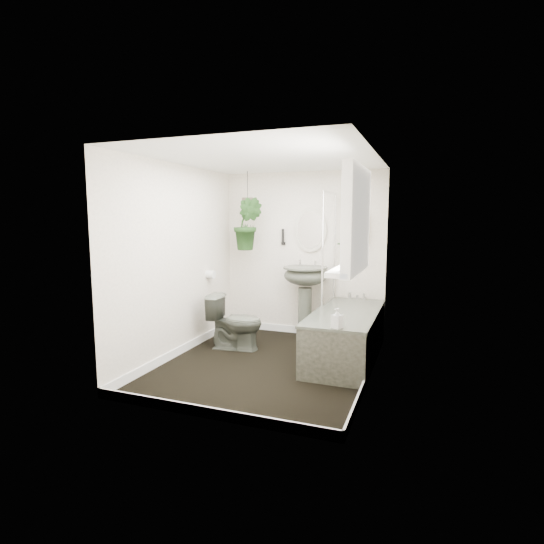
% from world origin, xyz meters
% --- Properties ---
extents(floor, '(2.30, 2.80, 0.02)m').
position_xyz_m(floor, '(0.00, 0.00, -0.01)').
color(floor, black).
rests_on(floor, ground).
extents(ceiling, '(2.30, 2.80, 0.02)m').
position_xyz_m(ceiling, '(0.00, 0.00, 2.31)').
color(ceiling, white).
rests_on(ceiling, ground).
extents(wall_back, '(2.30, 0.02, 2.30)m').
position_xyz_m(wall_back, '(0.00, 1.41, 1.15)').
color(wall_back, white).
rests_on(wall_back, ground).
extents(wall_front, '(2.30, 0.02, 2.30)m').
position_xyz_m(wall_front, '(0.00, -1.41, 1.15)').
color(wall_front, white).
rests_on(wall_front, ground).
extents(wall_left, '(0.02, 2.80, 2.30)m').
position_xyz_m(wall_left, '(-1.16, 0.00, 1.15)').
color(wall_left, white).
rests_on(wall_left, ground).
extents(wall_right, '(0.02, 2.80, 2.30)m').
position_xyz_m(wall_right, '(1.16, 0.00, 1.15)').
color(wall_right, white).
rests_on(wall_right, ground).
extents(skirting, '(2.30, 2.80, 0.10)m').
position_xyz_m(skirting, '(0.00, 0.00, 0.05)').
color(skirting, white).
rests_on(skirting, floor).
extents(bathtub, '(0.72, 1.72, 0.58)m').
position_xyz_m(bathtub, '(0.80, 0.50, 0.29)').
color(bathtub, '#44483D').
rests_on(bathtub, floor).
extents(bath_screen, '(0.04, 0.72, 1.40)m').
position_xyz_m(bath_screen, '(0.47, 0.99, 1.28)').
color(bath_screen, silver).
rests_on(bath_screen, bathtub).
extents(shower_box, '(0.20, 0.10, 0.35)m').
position_xyz_m(shower_box, '(0.80, 1.34, 1.55)').
color(shower_box, white).
rests_on(shower_box, wall_back).
extents(oval_mirror, '(0.46, 0.03, 0.62)m').
position_xyz_m(oval_mirror, '(0.11, 1.37, 1.50)').
color(oval_mirror, beige).
rests_on(oval_mirror, wall_back).
extents(wall_sconce, '(0.04, 0.04, 0.22)m').
position_xyz_m(wall_sconce, '(-0.29, 1.36, 1.40)').
color(wall_sconce, black).
rests_on(wall_sconce, wall_back).
extents(toilet_roll_holder, '(0.11, 0.11, 0.11)m').
position_xyz_m(toilet_roll_holder, '(-1.10, 0.70, 0.90)').
color(toilet_roll_holder, white).
rests_on(toilet_roll_holder, wall_left).
extents(window_recess, '(0.08, 1.00, 0.90)m').
position_xyz_m(window_recess, '(1.09, -0.70, 1.65)').
color(window_recess, white).
rests_on(window_recess, wall_right).
extents(window_sill, '(0.18, 1.00, 0.04)m').
position_xyz_m(window_sill, '(1.02, -0.70, 1.23)').
color(window_sill, white).
rests_on(window_sill, wall_right).
extents(window_blinds, '(0.01, 0.86, 0.76)m').
position_xyz_m(window_blinds, '(1.04, -0.70, 1.65)').
color(window_blinds, white).
rests_on(window_blinds, wall_right).
extents(toilet, '(0.73, 0.47, 0.70)m').
position_xyz_m(toilet, '(-0.60, 0.42, 0.35)').
color(toilet, '#44483D').
rests_on(toilet, floor).
extents(pedestal_sink, '(0.66, 0.58, 1.02)m').
position_xyz_m(pedestal_sink, '(0.11, 1.14, 0.51)').
color(pedestal_sink, '#44483D').
rests_on(pedestal_sink, floor).
extents(sill_plant, '(0.27, 0.26, 0.24)m').
position_xyz_m(sill_plant, '(0.98, -0.40, 1.37)').
color(sill_plant, black).
rests_on(sill_plant, window_sill).
extents(hanging_plant, '(0.43, 0.36, 0.72)m').
position_xyz_m(hanging_plant, '(-0.70, 1.07, 1.58)').
color(hanging_plant, black).
rests_on(hanging_plant, ceiling).
extents(soap_bottle, '(0.12, 0.12, 0.20)m').
position_xyz_m(soap_bottle, '(0.85, -0.29, 0.68)').
color(soap_bottle, '#2E2426').
rests_on(soap_bottle, bathtub).
extents(hanging_pot, '(0.16, 0.16, 0.12)m').
position_xyz_m(hanging_pot, '(-0.70, 1.07, 1.88)').
color(hanging_pot, '#4E4335').
rests_on(hanging_pot, ceiling).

